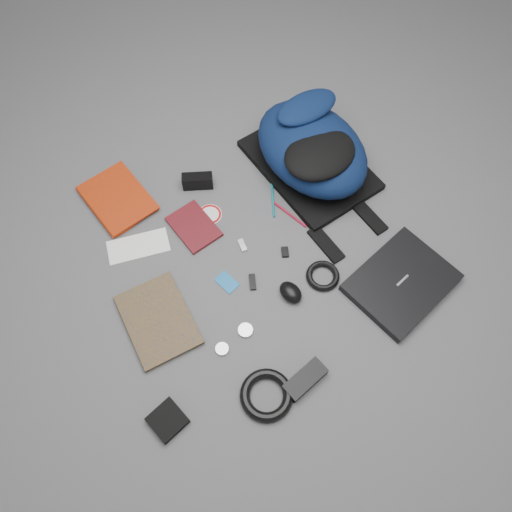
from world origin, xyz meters
name	(u,v)px	position (x,y,z in m)	size (l,w,h in m)	color
ground	(256,259)	(0.00, 0.00, 0.00)	(4.00, 4.00, 0.00)	#4F4F51
backpack	(312,148)	(0.35, 0.28, 0.11)	(0.37, 0.53, 0.22)	black
laptop	(401,282)	(0.41, -0.29, 0.02)	(0.34, 0.26, 0.03)	black
textbook_red	(94,213)	(-0.47, 0.40, 0.01)	(0.20, 0.27, 0.03)	#952208
comic_book	(129,334)	(-0.49, -0.09, 0.01)	(0.21, 0.28, 0.02)	#98750A
envelope	(138,246)	(-0.36, 0.21, 0.00)	(0.21, 0.10, 0.00)	white
dvd_case	(194,227)	(-0.15, 0.20, 0.01)	(0.13, 0.18, 0.01)	#450D11
compact_camera	(198,181)	(-0.08, 0.37, 0.03)	(0.11, 0.04, 0.06)	black
sticker_disc	(210,215)	(-0.08, 0.23, 0.00)	(0.09, 0.09, 0.00)	white
pen_teal	(273,199)	(0.15, 0.20, 0.00)	(0.01, 0.01, 0.15)	#0C6E74
pen_red	(290,214)	(0.18, 0.11, 0.00)	(0.01, 0.01, 0.15)	maroon
id_badge	(227,282)	(-0.13, -0.04, 0.00)	(0.05, 0.08, 0.00)	#1665A6
usb_black	(252,282)	(-0.05, -0.08, 0.01)	(0.02, 0.06, 0.01)	black
usb_silver	(242,245)	(-0.02, 0.07, 0.00)	(0.02, 0.05, 0.01)	#BEBDC0
key_fob	(285,252)	(0.10, -0.02, 0.01)	(0.02, 0.04, 0.01)	black
mouse	(291,292)	(0.05, -0.17, 0.02)	(0.06, 0.09, 0.05)	black
headphone_left	(222,349)	(-0.23, -0.25, 0.01)	(0.04, 0.04, 0.01)	#A3A3A5
headphone_right	(245,330)	(-0.14, -0.23, 0.01)	(0.05, 0.05, 0.01)	#B8B8BB
cable_coil	(323,276)	(0.18, -0.16, 0.01)	(0.12, 0.12, 0.02)	black
power_brick	(305,379)	(-0.03, -0.45, 0.02)	(0.14, 0.06, 0.03)	black
power_cord_coil	(266,395)	(-0.16, -0.44, 0.02)	(0.16, 0.16, 0.03)	black
pouch	(168,420)	(-0.46, -0.39, 0.01)	(0.10, 0.10, 0.02)	black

